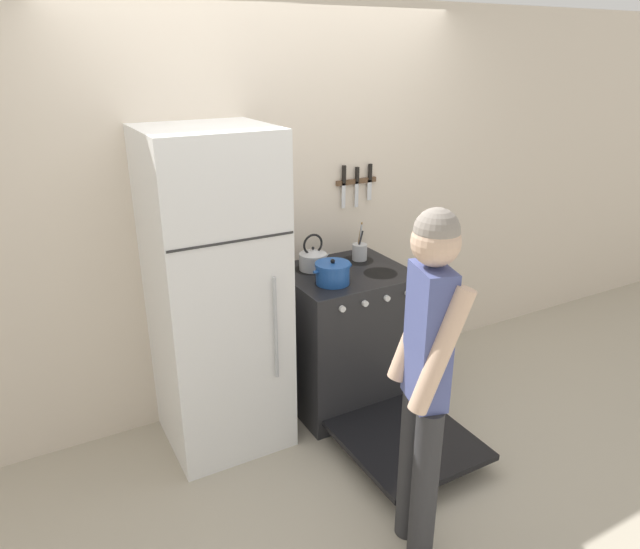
{
  "coord_description": "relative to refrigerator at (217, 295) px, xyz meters",
  "views": [
    {
      "loc": [
        -1.48,
        -3.22,
        2.24
      ],
      "look_at": [
        0.03,
        -0.49,
        1.02
      ],
      "focal_mm": 32.0,
      "sensor_mm": 36.0,
      "label": 1
    }
  ],
  "objects": [
    {
      "name": "wall_back",
      "position": [
        0.55,
        0.35,
        0.33
      ],
      "size": [
        10.0,
        0.06,
        2.55
      ],
      "color": "beige",
      "rests_on": "ground_plane"
    },
    {
      "name": "person",
      "position": [
        0.49,
        -1.27,
        0.02
      ],
      "size": [
        0.33,
        0.39,
        1.68
      ],
      "rotation": [
        0.0,
        0.0,
        1.29
      ],
      "color": "#2D2D30",
      "rests_on": "ground_plane"
    },
    {
      "name": "ground_plane",
      "position": [
        0.55,
        0.32,
        -0.94
      ],
      "size": [
        14.0,
        14.0,
        0.0
      ],
      "primitive_type": "plane",
      "color": "#B2A893"
    },
    {
      "name": "tea_kettle",
      "position": [
        0.69,
        0.12,
        0.07
      ],
      "size": [
        0.22,
        0.18,
        0.24
      ],
      "color": "silver",
      "rests_on": "stove_range"
    },
    {
      "name": "dutch_oven_pot",
      "position": [
        0.68,
        -0.15,
        0.06
      ],
      "size": [
        0.26,
        0.21,
        0.16
      ],
      "color": "#1E4C9E",
      "rests_on": "stove_range"
    },
    {
      "name": "wall_knife_strip",
      "position": [
        1.13,
        0.31,
        0.49
      ],
      "size": [
        0.31,
        0.03,
        0.29
      ],
      "color": "brown"
    },
    {
      "name": "utensil_jar",
      "position": [
        1.05,
        0.13,
        0.05
      ],
      "size": [
        0.1,
        0.1,
        0.26
      ],
      "color": "#B7BABF",
      "rests_on": "stove_range"
    },
    {
      "name": "refrigerator",
      "position": [
        0.0,
        0.0,
        0.0
      ],
      "size": [
        0.68,
        0.67,
        1.88
      ],
      "color": "white",
      "rests_on": "ground_plane"
    },
    {
      "name": "stove_range",
      "position": [
        0.85,
        -0.05,
        -0.48
      ],
      "size": [
        0.78,
        1.43,
        0.94
      ],
      "color": "#232326",
      "rests_on": "ground_plane"
    }
  ]
}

